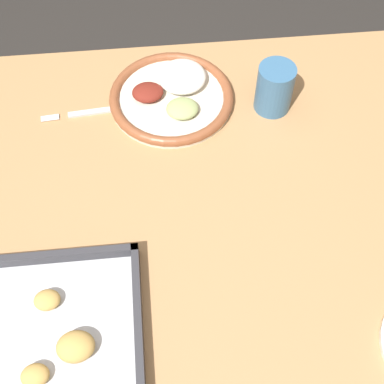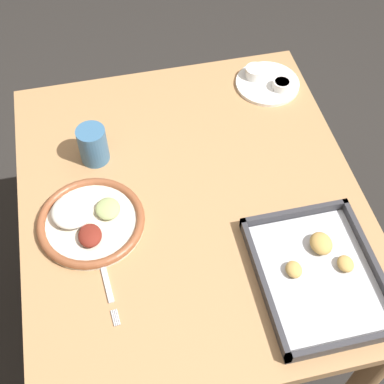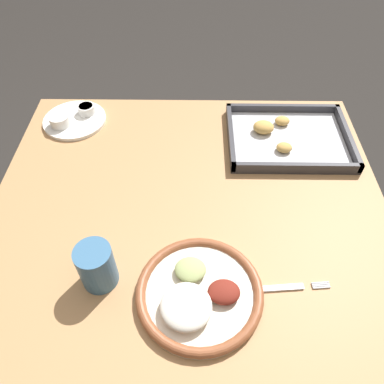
{
  "view_description": "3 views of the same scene",
  "coord_description": "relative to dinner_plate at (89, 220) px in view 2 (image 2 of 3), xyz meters",
  "views": [
    {
      "loc": [
        0.06,
        0.5,
        1.53
      ],
      "look_at": [
        0.01,
        0.0,
        0.77
      ],
      "focal_mm": 50.0,
      "sensor_mm": 36.0,
      "label": 1
    },
    {
      "loc": [
        0.73,
        -0.16,
        1.76
      ],
      "look_at": [
        0.01,
        0.0,
        0.77
      ],
      "focal_mm": 50.0,
      "sensor_mm": 36.0,
      "label": 2
    },
    {
      "loc": [
        0.01,
        -0.57,
        1.41
      ],
      "look_at": [
        0.01,
        0.0,
        0.77
      ],
      "focal_mm": 35.0,
      "sensor_mm": 36.0,
      "label": 3
    }
  ],
  "objects": [
    {
      "name": "dinner_plate",
      "position": [
        0.0,
        0.0,
        0.0
      ],
      "size": [
        0.25,
        0.25,
        0.05
      ],
      "color": "beige",
      "rests_on": "dining_table"
    },
    {
      "name": "drinking_cup",
      "position": [
        -0.19,
        0.04,
        0.04
      ],
      "size": [
        0.07,
        0.07,
        0.1
      ],
      "color": "#38668E",
      "rests_on": "dining_table"
    },
    {
      "name": "fork",
      "position": [
        0.15,
        0.02,
        -0.01
      ],
      "size": [
        0.2,
        0.03,
        0.0
      ],
      "rotation": [
        0.0,
        0.0,
        0.08
      ],
      "color": "silver",
      "rests_on": "dining_table"
    },
    {
      "name": "baking_tray",
      "position": [
        0.24,
        0.46,
        -0.0
      ],
      "size": [
        0.33,
        0.26,
        0.04
      ],
      "color": "#333338",
      "rests_on": "dining_table"
    },
    {
      "name": "ground_plane",
      "position": [
        -0.02,
        0.24,
        -0.75
      ],
      "size": [
        8.0,
        8.0,
        0.0
      ],
      "primitive_type": "plane",
      "color": "#282623"
    },
    {
      "name": "dining_table",
      "position": [
        -0.02,
        0.24,
        -0.14
      ],
      "size": [
        0.93,
        0.81,
        0.74
      ],
      "color": "#AD7F51",
      "rests_on": "ground_plane"
    },
    {
      "name": "saucer_plate",
      "position": [
        -0.36,
        0.54,
        -0.0
      ],
      "size": [
        0.18,
        0.18,
        0.04
      ],
      "color": "white",
      "rests_on": "dining_table"
    }
  ]
}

